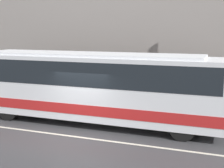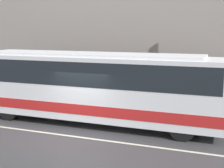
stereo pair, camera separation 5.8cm
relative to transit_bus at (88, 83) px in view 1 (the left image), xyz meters
The scene contains 5 objects.
ground_plane 2.84m from the transit_bus, 83.42° to the right, with size 60.00×60.00×0.00m, color #38383A.
sidewalk 3.59m from the transit_bus, 85.44° to the left, with size 60.00×2.54×0.14m.
building_facade 5.76m from the transit_bus, 86.86° to the left, with size 60.00×0.35×11.19m.
lane_stripe 2.84m from the transit_bus, 83.42° to the right, with size 54.00×0.14×0.01m.
transit_bus is the anchor object (origin of this frame).
Camera 1 is at (5.74, -10.86, 4.27)m, focal length 50.00 mm.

